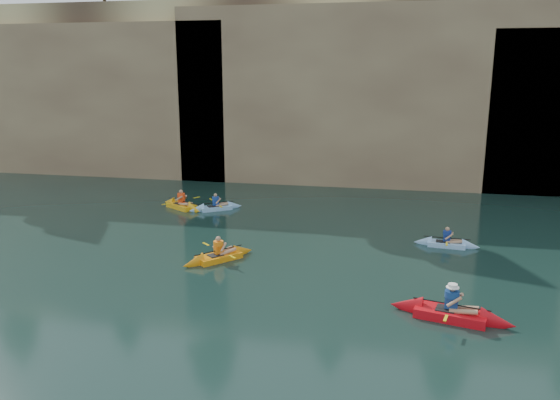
# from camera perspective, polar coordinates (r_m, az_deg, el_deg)

# --- Properties ---
(ground) EXTENTS (160.00, 160.00, 0.00)m
(ground) POSITION_cam_1_polar(r_m,az_deg,el_deg) (14.60, -4.70, -16.22)
(ground) COLOR black
(ground) RESTS_ON ground
(cliff) EXTENTS (70.00, 16.00, 12.00)m
(cliff) POSITION_cam_1_polar(r_m,az_deg,el_deg) (42.31, 6.94, 11.76)
(cliff) COLOR tan
(cliff) RESTS_ON ground
(cliff_slab_west) EXTENTS (26.00, 2.40, 10.56)m
(cliff_slab_west) POSITION_cam_1_polar(r_m,az_deg,el_deg) (42.10, -22.82, 9.83)
(cliff_slab_west) COLOR #9D875F
(cliff_slab_west) RESTS_ON ground
(cliff_slab_center) EXTENTS (24.00, 2.40, 11.40)m
(cliff_slab_center) POSITION_cam_1_polar(r_m,az_deg,el_deg) (34.80, 9.16, 10.84)
(cliff_slab_center) COLOR #9D875F
(cliff_slab_center) RESTS_ON ground
(sea_cave_west) EXTENTS (4.50, 1.00, 4.00)m
(sea_cave_west) POSITION_cam_1_polar(r_m,az_deg,el_deg) (40.74, -20.59, 5.29)
(sea_cave_west) COLOR black
(sea_cave_west) RESTS_ON ground
(sea_cave_center) EXTENTS (3.50, 1.00, 3.20)m
(sea_cave_center) POSITION_cam_1_polar(r_m,az_deg,el_deg) (35.39, -0.91, 4.37)
(sea_cave_center) COLOR black
(sea_cave_center) RESTS_ON ground
(sea_cave_east) EXTENTS (5.00, 1.00, 4.50)m
(sea_cave_east) POSITION_cam_1_polar(r_m,az_deg,el_deg) (35.01, 22.11, 4.35)
(sea_cave_east) COLOR black
(sea_cave_east) RESTS_ON ground
(main_kayaker) EXTENTS (3.73, 2.41, 1.35)m
(main_kayaker) POSITION_cam_1_polar(r_m,az_deg,el_deg) (17.30, 17.39, -11.20)
(main_kayaker) COLOR red
(main_kayaker) RESTS_ON ground
(kayaker_orange) EXTENTS (2.57, 2.85, 1.19)m
(kayaker_orange) POSITION_cam_1_polar(r_m,az_deg,el_deg) (21.42, -6.42, -5.88)
(kayaker_orange) COLOR orange
(kayaker_orange) RESTS_ON ground
(kayaker_ltblue_near) EXTENTS (2.72, 2.11, 1.05)m
(kayaker_ltblue_near) POSITION_cam_1_polar(r_m,az_deg,el_deg) (23.91, 16.99, -4.36)
(kayaker_ltblue_near) COLOR #98CBFF
(kayaker_ltblue_near) RESTS_ON ground
(kayaker_yellow) EXTENTS (3.00, 2.26, 1.25)m
(kayaker_yellow) POSITION_cam_1_polar(r_m,az_deg,el_deg) (29.53, -10.25, -0.56)
(kayaker_yellow) COLOR #F7B014
(kayaker_yellow) RESTS_ON ground
(kayaker_ltblue_mid) EXTENTS (2.75, 2.21, 1.10)m
(kayaker_ltblue_mid) POSITION_cam_1_polar(r_m,az_deg,el_deg) (28.93, -6.73, -0.77)
(kayaker_ltblue_mid) COLOR #95CCF9
(kayaker_ltblue_mid) RESTS_ON ground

